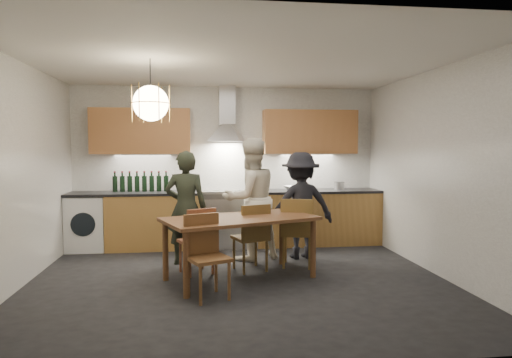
{
  "coord_description": "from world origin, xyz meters",
  "views": [
    {
      "loc": [
        -0.47,
        -5.38,
        1.61
      ],
      "look_at": [
        0.26,
        0.4,
        1.2
      ],
      "focal_mm": 32.0,
      "sensor_mm": 36.0,
      "label": 1
    }
  ],
  "objects": [
    {
      "name": "mixing_bowl",
      "position": [
        1.08,
        1.91,
        0.94
      ],
      "size": [
        0.42,
        0.42,
        0.08
      ],
      "primitive_type": "imported",
      "rotation": [
        0.0,
        0.0,
        0.42
      ],
      "color": "silver",
      "rests_on": "counter_run"
    },
    {
      "name": "wall_fixtures",
      "position": [
        0.0,
        2.07,
        1.87
      ],
      "size": [
        4.3,
        0.54,
        1.1
      ],
      "color": "#C4834B",
      "rests_on": "ground"
    },
    {
      "name": "range_stove",
      "position": [
        0.0,
        1.94,
        0.44
      ],
      "size": [
        0.9,
        0.6,
        0.92
      ],
      "color": "silver",
      "rests_on": "ground"
    },
    {
      "name": "person_left",
      "position": [
        -0.65,
        0.89,
        0.78
      ],
      "size": [
        0.6,
        0.42,
        1.56
      ],
      "primitive_type": "imported",
      "rotation": [
        0.0,
        0.0,
        3.06
      ],
      "color": "black",
      "rests_on": "ground"
    },
    {
      "name": "person_mid",
      "position": [
        0.26,
        1.04,
        0.87
      ],
      "size": [
        1.03,
        0.92,
        1.74
      ],
      "primitive_type": "imported",
      "rotation": [
        0.0,
        0.0,
        3.52
      ],
      "color": "beige",
      "rests_on": "ground"
    },
    {
      "name": "wine_bottles",
      "position": [
        -1.39,
        2.05,
        1.06
      ],
      "size": [
        0.88,
        0.08,
        0.32
      ],
      "color": "black",
      "rests_on": "counter_run"
    },
    {
      "name": "counter_run",
      "position": [
        0.02,
        1.95,
        0.45
      ],
      "size": [
        5.0,
        0.62,
        0.9
      ],
      "color": "tan",
      "rests_on": "ground"
    },
    {
      "name": "pendant_lamp",
      "position": [
        -1.0,
        -0.1,
        2.1
      ],
      "size": [
        0.43,
        0.43,
        0.7
      ],
      "color": "black",
      "rests_on": "ground"
    },
    {
      "name": "chair_back_mid",
      "position": [
        0.21,
        0.37,
        0.5
      ],
      "size": [
        0.5,
        0.5,
        0.88
      ],
      "rotation": [
        0.0,
        0.0,
        3.46
      ],
      "color": "brown",
      "rests_on": "ground"
    },
    {
      "name": "stock_pot",
      "position": [
        1.86,
        1.98,
        0.96
      ],
      "size": [
        0.18,
        0.18,
        0.12
      ],
      "primitive_type": "cylinder",
      "rotation": [
        0.0,
        0.0,
        0.05
      ],
      "color": "#BCBCC0",
      "rests_on": "counter_run"
    },
    {
      "name": "chair_back_right",
      "position": [
        0.82,
        0.5,
        0.53
      ],
      "size": [
        0.51,
        0.51,
        0.93
      ],
      "rotation": [
        0.0,
        0.0,
        2.89
      ],
      "color": "brown",
      "rests_on": "ground"
    },
    {
      "name": "person_right",
      "position": [
        0.99,
        1.04,
        0.77
      ],
      "size": [
        1.05,
        0.68,
        1.54
      ],
      "primitive_type": "imported",
      "rotation": [
        0.0,
        0.0,
        3.25
      ],
      "color": "black",
      "rests_on": "ground"
    },
    {
      "name": "chair_back_left",
      "position": [
        -0.48,
        0.32,
        0.49
      ],
      "size": [
        0.51,
        0.51,
        0.85
      ],
      "rotation": [
        0.0,
        0.0,
        3.57
      ],
      "color": "brown",
      "rests_on": "ground"
    },
    {
      "name": "room_shell",
      "position": [
        0.0,
        0.0,
        1.71
      ],
      "size": [
        5.02,
        4.52,
        2.61
      ],
      "color": "white",
      "rests_on": "ground"
    },
    {
      "name": "ground",
      "position": [
        0.0,
        0.0,
        0.0
      ],
      "size": [
        5.0,
        5.0,
        0.0
      ],
      "primitive_type": "plane",
      "color": "black",
      "rests_on": "ground"
    },
    {
      "name": "chair_front",
      "position": [
        -0.41,
        -0.53,
        0.51
      ],
      "size": [
        0.52,
        0.52,
        0.89
      ],
      "rotation": [
        0.0,
        0.0,
        0.4
      ],
      "color": "brown",
      "rests_on": "ground"
    },
    {
      "name": "dining_table",
      "position": [
        0.02,
        0.07,
        0.67
      ],
      "size": [
        2.0,
        1.48,
        0.76
      ],
      "rotation": [
        0.0,
        0.0,
        0.37
      ],
      "color": "brown",
      "rests_on": "ground"
    }
  ]
}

